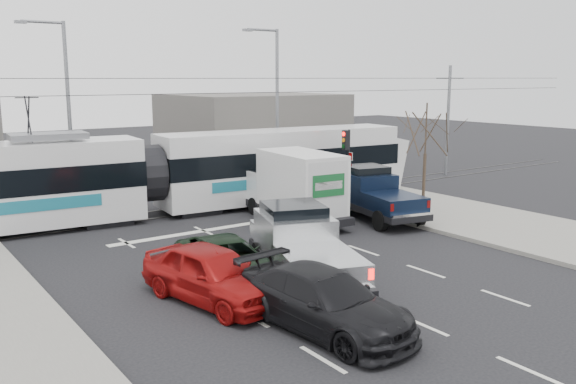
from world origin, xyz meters
TOP-DOWN VIEW (x-y plane):
  - ground at (0.00, 0.00)m, footprint 120.00×120.00m
  - sidewalk_right at (9.00, 0.00)m, footprint 6.00×60.00m
  - rails at (0.00, 10.00)m, footprint 60.00×1.60m
  - building_right at (12.00, 24.00)m, footprint 12.00×10.00m
  - bare_tree at (7.60, 2.50)m, footprint 2.40×2.40m
  - traffic_signal at (6.47, 6.50)m, footprint 0.44×0.44m
  - street_lamp_near at (7.31, 14.00)m, footprint 2.38×0.25m
  - street_lamp_far at (-4.19, 16.00)m, footprint 2.38×0.25m
  - catenary at (0.00, 10.00)m, footprint 60.00×0.20m
  - tram at (-2.50, 9.71)m, footprint 26.81×4.98m
  - silver_pickup at (-2.09, -1.26)m, footprint 4.04×6.56m
  - box_truck at (2.37, 5.18)m, footprint 2.76×6.42m
  - navy_pickup at (5.57, 3.59)m, footprint 3.10×5.75m
  - green_car at (-4.13, -0.19)m, footprint 3.04×5.19m
  - red_car at (-5.27, -1.36)m, footprint 2.80×5.04m
  - dark_car at (-3.93, -4.70)m, footprint 2.67×5.39m

SIDE VIEW (x-z plane):
  - ground at x=0.00m, z-range 0.00..0.00m
  - rails at x=0.00m, z-range 0.00..0.03m
  - sidewalk_right at x=9.00m, z-range 0.00..0.15m
  - green_car at x=-4.13m, z-range 0.00..1.36m
  - dark_car at x=-3.93m, z-range 0.00..1.51m
  - red_car at x=-5.27m, z-range 0.00..1.62m
  - silver_pickup at x=-2.09m, z-range -0.01..2.25m
  - navy_pickup at x=5.57m, z-range -0.02..2.28m
  - box_truck at x=2.37m, z-range -0.02..3.10m
  - tram at x=-2.50m, z-range -0.79..4.66m
  - building_right at x=12.00m, z-range 0.00..5.00m
  - traffic_signal at x=6.47m, z-range 0.94..4.54m
  - bare_tree at x=7.60m, z-range 1.29..6.29m
  - catenary at x=0.00m, z-range 0.38..7.38m
  - street_lamp_near at x=7.31m, z-range 0.61..9.61m
  - street_lamp_far at x=-4.19m, z-range 0.61..9.61m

